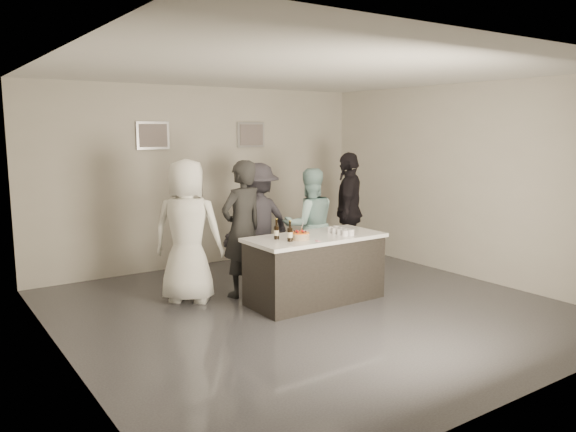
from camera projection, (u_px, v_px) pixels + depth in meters
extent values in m
plane|color=#3D3D42|center=(310.00, 308.00, 7.28)|extent=(6.00, 6.00, 0.00)
plane|color=white|center=(311.00, 71.00, 6.82)|extent=(6.00, 6.00, 0.00)
cube|color=beige|center=(205.00, 177.00, 9.50)|extent=(6.00, 0.04, 3.00)
cube|color=beige|center=(529.00, 228.00, 4.61)|extent=(6.00, 0.04, 3.00)
cube|color=beige|center=(60.00, 214.00, 5.38)|extent=(0.04, 6.00, 3.00)
cube|color=beige|center=(465.00, 181.00, 8.73)|extent=(0.04, 6.00, 3.00)
cube|color=#B2B2B7|center=(153.00, 135.00, 8.86)|extent=(0.54, 0.04, 0.44)
cube|color=#B2B2B7|center=(251.00, 135.00, 9.87)|extent=(0.54, 0.04, 0.44)
cube|color=white|center=(315.00, 268.00, 7.53)|extent=(1.86, 0.86, 0.90)
cylinder|color=orange|center=(300.00, 236.00, 7.21)|extent=(0.24, 0.24, 0.08)
cylinder|color=black|center=(277.00, 229.00, 7.20)|extent=(0.07, 0.07, 0.26)
cylinder|color=black|center=(290.00, 231.00, 7.06)|extent=(0.07, 0.07, 0.26)
cube|color=orange|center=(341.00, 231.00, 7.59)|extent=(0.19, 0.40, 0.08)
cube|color=pink|center=(315.00, 241.00, 7.09)|extent=(0.24, 0.08, 0.01)
imported|color=black|center=(242.00, 229.00, 7.72)|extent=(0.76, 0.58, 1.89)
imported|color=#94C2C2|center=(310.00, 225.00, 8.52)|extent=(0.99, 0.87, 1.72)
imported|color=white|center=(188.00, 231.00, 7.44)|extent=(1.11, 1.08, 1.92)
imported|color=black|center=(349.00, 210.00, 9.30)|extent=(1.14, 1.12, 1.93)
imported|color=#2F2D36|center=(257.00, 221.00, 8.61)|extent=(1.21, 0.76, 1.79)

